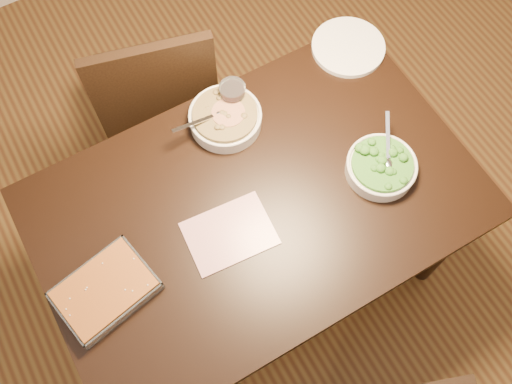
{
  "coord_description": "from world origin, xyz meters",
  "views": [
    {
      "loc": [
        -0.37,
        -0.64,
        2.41
      ],
      "look_at": [
        0.0,
        0.01,
        0.8
      ],
      "focal_mm": 40.0,
      "sensor_mm": 36.0,
      "label": 1
    }
  ],
  "objects_px": {
    "baking_dish": "(105,291)",
    "dinner_plate": "(348,47)",
    "table": "(257,212)",
    "wine_tumbler": "(233,95)",
    "broccoli_bowl": "(381,167)",
    "stew_bowl": "(225,118)",
    "chair_far": "(157,94)"
  },
  "relations": [
    {
      "from": "baking_dish",
      "to": "dinner_plate",
      "type": "xyz_separation_m",
      "value": [
        1.13,
        0.4,
        -0.02
      ]
    },
    {
      "from": "table",
      "to": "dinner_plate",
      "type": "bearing_deg",
      "value": 31.35
    },
    {
      "from": "table",
      "to": "wine_tumbler",
      "type": "bearing_deg",
      "value": 72.62
    },
    {
      "from": "table",
      "to": "broccoli_bowl",
      "type": "xyz_separation_m",
      "value": [
        0.4,
        -0.11,
        0.13
      ]
    },
    {
      "from": "broccoli_bowl",
      "to": "baking_dish",
      "type": "height_order",
      "value": "broccoli_bowl"
    },
    {
      "from": "baking_dish",
      "to": "wine_tumbler",
      "type": "bearing_deg",
      "value": 20.07
    },
    {
      "from": "stew_bowl",
      "to": "chair_far",
      "type": "relative_size",
      "value": 0.29
    },
    {
      "from": "broccoli_bowl",
      "to": "dinner_plate",
      "type": "bearing_deg",
      "value": 67.86
    },
    {
      "from": "broccoli_bowl",
      "to": "stew_bowl",
      "type": "bearing_deg",
      "value": 130.05
    },
    {
      "from": "broccoli_bowl",
      "to": "chair_far",
      "type": "height_order",
      "value": "chair_far"
    },
    {
      "from": "table",
      "to": "baking_dish",
      "type": "xyz_separation_m",
      "value": [
        -0.54,
        -0.04,
        0.12
      ]
    },
    {
      "from": "dinner_plate",
      "to": "chair_far",
      "type": "distance_m",
      "value": 0.76
    },
    {
      "from": "baking_dish",
      "to": "broccoli_bowl",
      "type": "bearing_deg",
      "value": -15.73
    },
    {
      "from": "table",
      "to": "broccoli_bowl",
      "type": "height_order",
      "value": "broccoli_bowl"
    },
    {
      "from": "baking_dish",
      "to": "wine_tumbler",
      "type": "distance_m",
      "value": 0.76
    },
    {
      "from": "stew_bowl",
      "to": "dinner_plate",
      "type": "distance_m",
      "value": 0.54
    },
    {
      "from": "table",
      "to": "chair_far",
      "type": "xyz_separation_m",
      "value": [
        -0.06,
        0.68,
        -0.12
      ]
    },
    {
      "from": "broccoli_bowl",
      "to": "wine_tumbler",
      "type": "xyz_separation_m",
      "value": [
        -0.29,
        0.47,
        0.02
      ]
    },
    {
      "from": "stew_bowl",
      "to": "chair_far",
      "type": "distance_m",
      "value": 0.47
    },
    {
      "from": "stew_bowl",
      "to": "chair_far",
      "type": "height_order",
      "value": "chair_far"
    },
    {
      "from": "table",
      "to": "stew_bowl",
      "type": "xyz_separation_m",
      "value": [
        0.05,
        0.31,
        0.13
      ]
    },
    {
      "from": "table",
      "to": "baking_dish",
      "type": "bearing_deg",
      "value": -176.15
    },
    {
      "from": "chair_far",
      "to": "wine_tumbler",
      "type": "bearing_deg",
      "value": 132.97
    },
    {
      "from": "wine_tumbler",
      "to": "broccoli_bowl",
      "type": "bearing_deg",
      "value": -58.41
    },
    {
      "from": "table",
      "to": "stew_bowl",
      "type": "relative_size",
      "value": 5.09
    },
    {
      "from": "table",
      "to": "dinner_plate",
      "type": "relative_size",
      "value": 5.26
    },
    {
      "from": "stew_bowl",
      "to": "broccoli_bowl",
      "type": "bearing_deg",
      "value": -49.95
    },
    {
      "from": "baking_dish",
      "to": "table",
      "type": "bearing_deg",
      "value": -7.49
    },
    {
      "from": "baking_dish",
      "to": "wine_tumbler",
      "type": "height_order",
      "value": "wine_tumbler"
    },
    {
      "from": "stew_bowl",
      "to": "broccoli_bowl",
      "type": "xyz_separation_m",
      "value": [
        0.35,
        -0.41,
        -0.0
      ]
    },
    {
      "from": "broccoli_bowl",
      "to": "dinner_plate",
      "type": "distance_m",
      "value": 0.51
    },
    {
      "from": "stew_bowl",
      "to": "dinner_plate",
      "type": "xyz_separation_m",
      "value": [
        0.54,
        0.05,
        -0.02
      ]
    }
  ]
}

